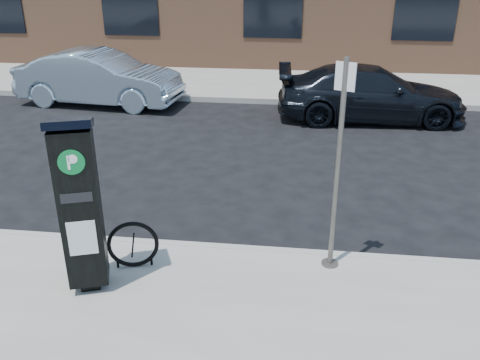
% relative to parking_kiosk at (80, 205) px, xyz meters
% --- Properties ---
extents(ground, '(120.00, 120.00, 0.00)m').
position_rel_parking_kiosk_xyz_m(ground, '(1.33, 1.14, -1.26)').
color(ground, black).
rests_on(ground, ground).
extents(sidewalk_far, '(60.00, 12.00, 0.15)m').
position_rel_parking_kiosk_xyz_m(sidewalk_far, '(1.33, 15.14, -1.18)').
color(sidewalk_far, gray).
rests_on(sidewalk_far, ground).
extents(curb_near, '(60.00, 0.12, 0.16)m').
position_rel_parking_kiosk_xyz_m(curb_near, '(1.33, 1.12, -1.18)').
color(curb_near, '#9E9B93').
rests_on(curb_near, ground).
extents(curb_far, '(60.00, 0.12, 0.16)m').
position_rel_parking_kiosk_xyz_m(curb_far, '(1.33, 9.16, -1.18)').
color(curb_far, '#9E9B93').
rests_on(curb_far, ground).
extents(parking_kiosk, '(0.61, 0.58, 2.16)m').
position_rel_parking_kiosk_xyz_m(parking_kiosk, '(0.00, 0.00, 0.00)').
color(parking_kiosk, black).
rests_on(parking_kiosk, sidewalk_near).
extents(sign_pole, '(0.23, 0.22, 2.69)m').
position_rel_parking_kiosk_xyz_m(sign_pole, '(2.92, 0.84, 0.23)').
color(sign_pole, '#5D5552').
rests_on(sign_pole, sidewalk_near).
extents(bike_rack, '(0.65, 0.23, 0.66)m').
position_rel_parking_kiosk_xyz_m(bike_rack, '(0.39, 0.49, -0.79)').
color(bike_rack, black).
rests_on(bike_rack, sidewalk_near).
extents(car_silver, '(4.66, 2.03, 1.49)m').
position_rel_parking_kiosk_xyz_m(car_silver, '(-3.16, 8.54, -0.51)').
color(car_silver, '#9EB7C9').
rests_on(car_silver, ground).
extents(car_dark, '(4.75, 2.13, 1.35)m').
position_rel_parking_kiosk_xyz_m(car_dark, '(4.17, 7.99, -0.58)').
color(car_dark, black).
rests_on(car_dark, ground).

